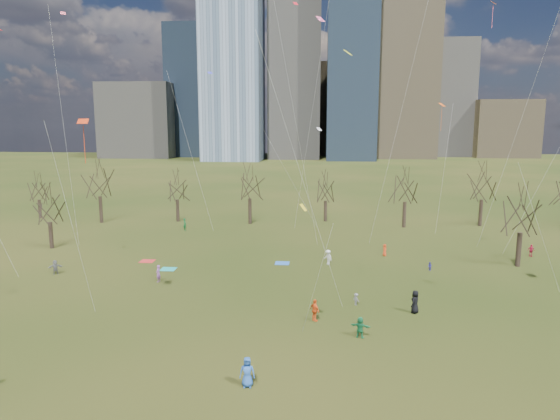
# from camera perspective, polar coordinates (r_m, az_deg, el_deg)

# --- Properties ---
(ground) EXTENTS (500.00, 500.00, 0.00)m
(ground) POSITION_cam_1_polar(r_m,az_deg,el_deg) (40.64, -1.35, -12.63)
(ground) COLOR black
(ground) RESTS_ON ground
(downtown_skyline) EXTENTS (212.50, 78.00, 118.00)m
(downtown_skyline) POSITION_cam_1_polar(r_m,az_deg,el_deg) (249.28, 3.12, 14.99)
(downtown_skyline) COLOR slate
(downtown_skyline) RESTS_ON ground
(bare_tree_row) EXTENTS (113.04, 29.80, 9.50)m
(bare_tree_row) POSITION_cam_1_polar(r_m,az_deg,el_deg) (75.33, 1.43, 2.51)
(bare_tree_row) COLOR black
(bare_tree_row) RESTS_ON ground
(blanket_teal) EXTENTS (1.60, 1.50, 0.03)m
(blanket_teal) POSITION_cam_1_polar(r_m,az_deg,el_deg) (55.88, -12.65, -6.61)
(blanket_teal) COLOR teal
(blanket_teal) RESTS_ON ground
(blanket_navy) EXTENTS (1.60, 1.50, 0.03)m
(blanket_navy) POSITION_cam_1_polar(r_m,az_deg,el_deg) (56.86, 0.25, -6.09)
(blanket_navy) COLOR blue
(blanket_navy) RESTS_ON ground
(blanket_crimson) EXTENTS (1.60, 1.50, 0.03)m
(blanket_crimson) POSITION_cam_1_polar(r_m,az_deg,el_deg) (59.67, -14.93, -5.66)
(blanket_crimson) COLOR red
(blanket_crimson) RESTS_ON ground
(person_0) EXTENTS (0.94, 0.64, 1.86)m
(person_0) POSITION_cam_1_polar(r_m,az_deg,el_deg) (31.20, -3.77, -18.00)
(person_0) COLOR #295AB3
(person_0) RESTS_ON ground
(person_3) EXTENTS (0.76, 0.79, 1.08)m
(person_3) POSITION_cam_1_polar(r_m,az_deg,el_deg) (44.40, 8.69, -10.04)
(person_3) COLOR slate
(person_3) RESTS_ON ground
(person_4) EXTENTS (1.00, 1.09, 1.80)m
(person_4) POSITION_cam_1_polar(r_m,az_deg,el_deg) (40.51, 4.00, -11.37)
(person_4) COLOR #EF571A
(person_4) RESTS_ON ground
(person_5) EXTENTS (1.55, 0.88, 1.59)m
(person_5) POSITION_cam_1_polar(r_m,az_deg,el_deg) (37.99, 9.15, -13.10)
(person_5) COLOR #1A7945
(person_5) RESTS_ON ground
(person_6) EXTENTS (1.04, 1.13, 1.94)m
(person_6) POSITION_cam_1_polar(r_m,az_deg,el_deg) (43.49, 15.19, -10.09)
(person_6) COLOR black
(person_6) RESTS_ON ground
(person_7) EXTENTS (0.50, 0.68, 1.72)m
(person_7) POSITION_cam_1_polar(r_m,az_deg,el_deg) (51.51, -13.74, -7.06)
(person_7) COLOR #9152A4
(person_7) RESTS_ON ground
(person_8) EXTENTS (0.48, 0.54, 0.94)m
(person_8) POSITION_cam_1_polar(r_m,az_deg,el_deg) (56.26, 16.74, -6.19)
(person_8) COLOR #2C26A7
(person_8) RESTS_ON ground
(person_9) EXTENTS (1.20, 1.21, 1.67)m
(person_9) POSITION_cam_1_polar(r_m,az_deg,el_deg) (56.47, 5.52, -5.38)
(person_9) COLOR silver
(person_9) RESTS_ON ground
(person_10) EXTENTS (0.89, 0.45, 1.46)m
(person_10) POSITION_cam_1_polar(r_m,az_deg,el_deg) (66.66, 26.76, -4.15)
(person_10) COLOR #C21B3F
(person_10) RESTS_ON ground
(person_11) EXTENTS (1.46, 1.10, 1.53)m
(person_11) POSITION_cam_1_polar(r_m,az_deg,el_deg) (57.57, -24.29, -5.98)
(person_11) COLOR slate
(person_11) RESTS_ON ground
(person_12) EXTENTS (0.48, 0.72, 1.44)m
(person_12) POSITION_cam_1_polar(r_m,az_deg,el_deg) (61.13, 11.87, -4.50)
(person_12) COLOR red
(person_12) RESTS_ON ground
(person_13) EXTENTS (0.70, 0.79, 1.81)m
(person_13) POSITION_cam_1_polar(r_m,az_deg,el_deg) (75.63, -10.82, -1.63)
(person_13) COLOR #176B2F
(person_13) RESTS_ON ground
(kites_airborne) EXTENTS (56.57, 40.98, 31.45)m
(kites_airborne) POSITION_cam_1_polar(r_m,az_deg,el_deg) (51.39, 5.50, 7.87)
(kites_airborne) COLOR red
(kites_airborne) RESTS_ON ground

